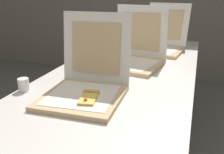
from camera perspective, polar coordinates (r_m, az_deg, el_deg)
table at (r=1.50m, az=1.50°, el=-1.57°), size 0.85×2.39×0.75m
pizza_box_front at (r=1.20m, az=-5.93°, el=-1.94°), size 0.37×0.42×0.38m
pizza_box_middle at (r=1.69m, az=5.01°, el=4.58°), size 0.40×0.41×0.38m
pizza_box_back at (r=2.12m, az=10.91°, el=7.34°), size 0.41×0.51×0.36m
cup_white_mid at (r=1.65m, az=-7.29°, el=3.23°), size 0.05×0.05×0.06m
cup_white_far at (r=1.90m, az=-1.33°, el=5.58°), size 0.05×0.05×0.06m
cup_white_near_left at (r=1.34m, az=-19.29°, el=-1.63°), size 0.05×0.05×0.06m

